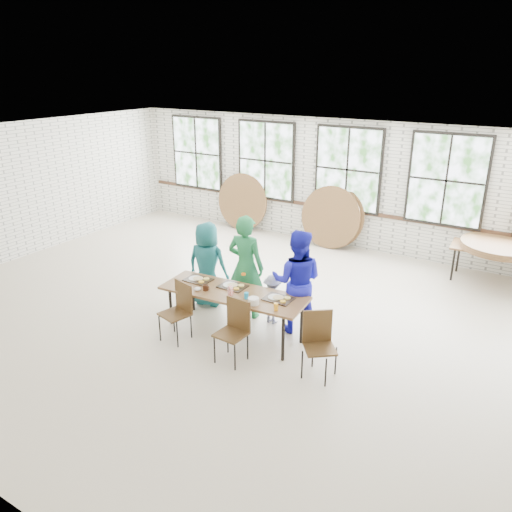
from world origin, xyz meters
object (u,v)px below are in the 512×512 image
(chair_near_left, at_px, (179,306))
(storage_table, at_px, (500,252))
(dining_table, at_px, (233,295))
(chair_near_right, at_px, (235,325))

(chair_near_left, relative_size, storage_table, 0.51)
(dining_table, distance_m, chair_near_left, 0.87)
(chair_near_left, bearing_deg, chair_near_right, 11.80)
(dining_table, relative_size, storage_table, 1.33)
(chair_near_left, height_order, storage_table, chair_near_left)
(dining_table, height_order, storage_table, same)
(chair_near_right, relative_size, storage_table, 0.51)
(storage_table, bearing_deg, chair_near_left, -132.78)
(dining_table, xyz_separation_m, chair_near_left, (-0.65, -0.57, -0.13))
(chair_near_left, distance_m, chair_near_right, 1.10)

